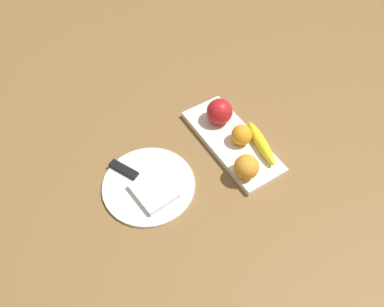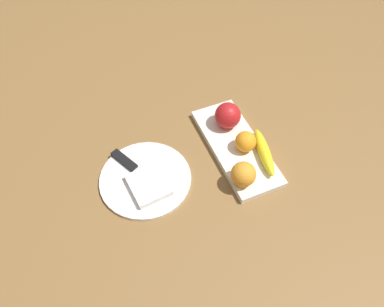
{
  "view_description": "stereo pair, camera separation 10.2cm",
  "coord_description": "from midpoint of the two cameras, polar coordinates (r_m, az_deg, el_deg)",
  "views": [
    {
      "loc": [
        0.5,
        -0.5,
        0.87
      ],
      "look_at": [
        -0.02,
        -0.17,
        0.05
      ],
      "focal_mm": 34.48,
      "sensor_mm": 36.0,
      "label": 1
    },
    {
      "loc": [
        0.55,
        -0.41,
        0.87
      ],
      "look_at": [
        -0.02,
        -0.17,
        0.05
      ],
      "focal_mm": 34.48,
      "sensor_mm": 36.0,
      "label": 2
    }
  ],
  "objects": [
    {
      "name": "orange_near_apple",
      "position": [
        1.06,
        11.03,
        1.63
      ],
      "size": [
        0.06,
        0.06,
        0.06
      ],
      "primitive_type": "sphere",
      "color": "orange",
      "rests_on": "fruit_tray"
    },
    {
      "name": "dinner_plate",
      "position": [
        1.03,
        -4.41,
        -4.15
      ],
      "size": [
        0.26,
        0.26,
        0.01
      ],
      "primitive_type": "cylinder",
      "color": "white",
      "rests_on": "ground_plane"
    },
    {
      "name": "banana",
      "position": [
        1.07,
        13.79,
        0.07
      ],
      "size": [
        0.17,
        0.07,
        0.03
      ],
      "primitive_type": "ellipsoid",
      "rotation": [
        0.0,
        0.0,
        2.91
      ],
      "color": "yellow",
      "rests_on": "fruit_tray"
    },
    {
      "name": "ground_plane",
      "position": [
        1.11,
        11.34,
        0.24
      ],
      "size": [
        2.4,
        2.4,
        0.0
      ],
      "primitive_type": "plane",
      "color": "brown"
    },
    {
      "name": "fruit_tray",
      "position": [
        1.1,
        9.45,
        0.82
      ],
      "size": [
        0.35,
        0.14,
        0.02
      ],
      "primitive_type": "cube",
      "color": "white",
      "rests_on": "ground_plane"
    },
    {
      "name": "folded_napkin",
      "position": [
        1.0,
        -3.83,
        -5.11
      ],
      "size": [
        0.12,
        0.11,
        0.02
      ],
      "primitive_type": "cube",
      "rotation": [
        0.0,
        0.0,
        0.09
      ],
      "color": "white",
      "rests_on": "dinner_plate"
    },
    {
      "name": "orange_near_banana",
      "position": [
        0.99,
        10.89,
        -3.36
      ],
      "size": [
        0.07,
        0.07,
        0.07
      ],
      "primitive_type": "sphere",
      "color": "orange",
      "rests_on": "fruit_tray"
    },
    {
      "name": "knife",
      "position": [
        1.05,
        -7.17,
        -1.72
      ],
      "size": [
        0.17,
        0.1,
        0.01
      ],
      "rotation": [
        0.0,
        0.0,
        0.45
      ],
      "color": "silver",
      "rests_on": "dinner_plate"
    },
    {
      "name": "apple",
      "position": [
        1.11,
        8.19,
        5.68
      ],
      "size": [
        0.08,
        0.08,
        0.08
      ],
      "primitive_type": "sphere",
      "color": "red",
      "rests_on": "fruit_tray"
    }
  ]
}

